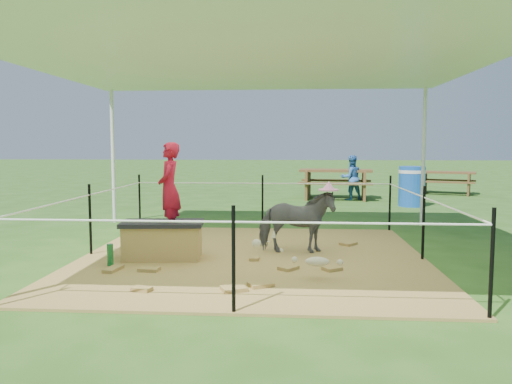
# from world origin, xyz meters

# --- Properties ---
(ground) EXTENTS (90.00, 90.00, 0.00)m
(ground) POSITION_xyz_m (0.00, 0.00, 0.00)
(ground) COLOR #2D5919
(ground) RESTS_ON ground
(hay_patch) EXTENTS (4.60, 4.60, 0.03)m
(hay_patch) POSITION_xyz_m (0.00, 0.00, 0.01)
(hay_patch) COLOR brown
(hay_patch) RESTS_ON ground
(canopy_tent) EXTENTS (6.30, 6.30, 2.90)m
(canopy_tent) POSITION_xyz_m (0.00, 0.00, 2.69)
(canopy_tent) COLOR silver
(canopy_tent) RESTS_ON ground
(rope_fence) EXTENTS (4.54, 4.54, 1.00)m
(rope_fence) POSITION_xyz_m (0.00, -0.00, 0.64)
(rope_fence) COLOR black
(rope_fence) RESTS_ON ground
(straw_bale) EXTENTS (1.04, 0.59, 0.44)m
(straw_bale) POSITION_xyz_m (-1.18, -0.20, 0.25)
(straw_bale) COLOR #A6803C
(straw_bale) RESTS_ON hay_patch
(dark_cloth) EXTENTS (1.11, 0.66, 0.06)m
(dark_cloth) POSITION_xyz_m (-1.18, -0.20, 0.50)
(dark_cloth) COLOR black
(dark_cloth) RESTS_ON straw_bale
(woman) EXTENTS (0.33, 0.46, 1.20)m
(woman) POSITION_xyz_m (-1.08, -0.20, 1.07)
(woman) COLOR #AD1028
(woman) RESTS_ON straw_bale
(green_bottle) EXTENTS (0.08, 0.08, 0.28)m
(green_bottle) POSITION_xyz_m (-1.73, -0.65, 0.17)
(green_bottle) COLOR #16672A
(green_bottle) RESTS_ON hay_patch
(pony) EXTENTS (1.05, 0.49, 0.89)m
(pony) POSITION_xyz_m (0.59, 0.26, 0.47)
(pony) COLOR #48484D
(pony) RESTS_ON hay_patch
(pink_hat) EXTENTS (0.28, 0.28, 0.13)m
(pink_hat) POSITION_xyz_m (0.59, 0.26, 0.98)
(pink_hat) COLOR #FF93CE
(pink_hat) RESTS_ON pony
(foal) EXTENTS (0.82, 0.45, 0.45)m
(foal) POSITION_xyz_m (0.81, -1.09, 0.26)
(foal) COLOR #C0B58C
(foal) RESTS_ON hay_patch
(trash_barrel) EXTENTS (0.72, 0.72, 1.00)m
(trash_barrel) POSITION_xyz_m (3.53, 6.06, 0.50)
(trash_barrel) COLOR #1750B3
(trash_barrel) RESTS_ON ground
(picnic_table_near) EXTENTS (2.17, 1.67, 0.84)m
(picnic_table_near) POSITION_xyz_m (1.78, 7.69, 0.42)
(picnic_table_near) COLOR brown
(picnic_table_near) RESTS_ON ground
(picnic_table_far) EXTENTS (2.03, 1.75, 0.71)m
(picnic_table_far) POSITION_xyz_m (5.36, 9.35, 0.35)
(picnic_table_far) COLOR brown
(picnic_table_far) RESTS_ON ground
(distant_person) EXTENTS (0.73, 0.64, 1.25)m
(distant_person) POSITION_xyz_m (2.17, 7.35, 0.63)
(distant_person) COLOR #3068B5
(distant_person) RESTS_ON ground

